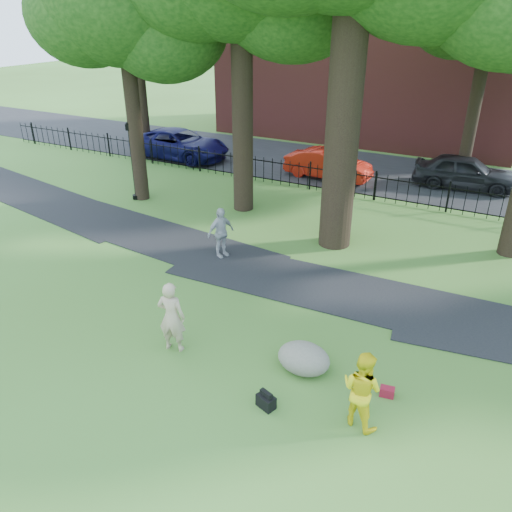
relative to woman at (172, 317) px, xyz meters
The scene contains 15 objects.
ground 1.77m from the woman, 22.72° to the left, with size 120.00×120.00×0.00m, color #3C5E20.
footpath 5.16m from the woman, 61.94° to the left, with size 36.00×2.60×0.03m, color black.
street 16.67m from the woman, 85.21° to the left, with size 80.00×7.00×0.02m, color black.
iron_fence 12.66m from the woman, 83.70° to the left, with size 44.00×0.04×1.20m.
brick_building 25.24m from the woman, 96.06° to the left, with size 18.00×8.00×12.00m, color brown.
woman is the anchor object (origin of this frame).
man 4.74m from the woman, ahead, with size 0.83×0.65×1.72m, color yellow.
pedestrian 5.11m from the woman, 108.32° to the left, with size 1.01×0.42×1.72m, color #ACACB1.
boulder 3.25m from the woman, 13.83° to the left, with size 1.23×0.93×0.72m, color #625C52.
lamppost 11.11m from the woman, 134.62° to the left, with size 0.33×0.33×3.38m.
backpack 3.09m from the woman, 14.22° to the right, with size 0.39×0.24×0.29m, color black.
red_bag 5.17m from the woman, ahead, with size 0.31×0.19×0.21m, color maroon.
red_sedan 14.62m from the woman, 95.78° to the left, with size 1.46×4.17×1.37m, color #AE1B0D.
navy_van 17.30m from the woman, 125.06° to the left, with size 2.57×5.58×1.55m, color #0D0D41.
grey_car 16.71m from the woman, 74.22° to the left, with size 1.80×4.48×1.53m, color black.
Camera 1 is at (5.02, -8.42, 7.54)m, focal length 35.00 mm.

